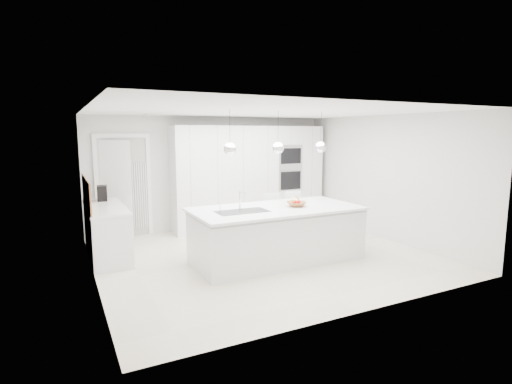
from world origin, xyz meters
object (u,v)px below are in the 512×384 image
fruit_bowl (296,204)px  bar_stool_right (296,218)px  espresso_machine (102,193)px  island_base (277,235)px  bar_stool_left (275,219)px

fruit_bowl → bar_stool_right: bearing=57.5°
fruit_bowl → espresso_machine: espresso_machine is taller
island_base → espresso_machine: (-2.53, 2.11, 0.61)m
bar_stool_left → bar_stool_right: (0.41, -0.14, 0.02)m
fruit_bowl → bar_stool_left: (0.11, 0.95, -0.46)m
island_base → bar_stool_left: (0.47, 0.94, 0.06)m
island_base → espresso_machine: 3.35m
bar_stool_right → espresso_machine: bearing=168.4°
fruit_bowl → bar_stool_left: fruit_bowl is taller
fruit_bowl → bar_stool_right: size_ratio=0.33×
fruit_bowl → bar_stool_right: (0.51, 0.80, -0.44)m
fruit_bowl → bar_stool_left: 1.06m
fruit_bowl → bar_stool_right: 1.05m
espresso_machine → bar_stool_right: bearing=-13.8°
bar_stool_left → island_base: bearing=-102.9°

